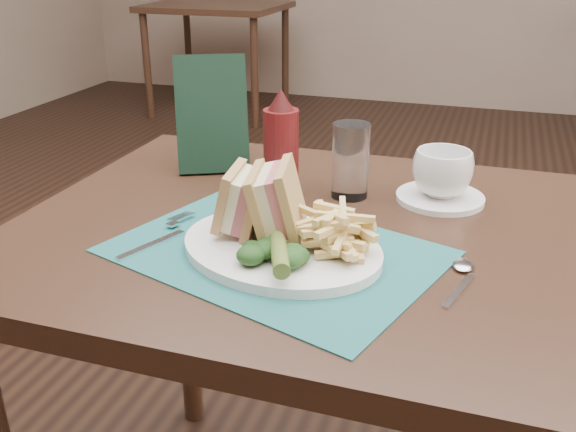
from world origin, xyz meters
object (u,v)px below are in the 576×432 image
object	(u,v)px
check_presenter	(212,114)
table_bg_left	(219,59)
drinking_glass	(350,161)
placemat	(275,251)
coffee_cup	(442,173)
sandwich_half_b	(262,200)
table_main	(301,410)
sandwich_half_a	(229,199)
ketchup_bottle	(281,142)
saucer	(440,198)
plate	(281,248)

from	to	relation	value
check_presenter	table_bg_left	bearing A→B (deg)	88.07
table_bg_left	drinking_glass	xyz separation A→B (m)	(1.66, -3.16, 0.44)
placemat	coffee_cup	xyz separation A→B (m)	(0.20, 0.27, 0.05)
table_bg_left	sandwich_half_b	world-z (taller)	sandwich_half_b
placemat	coffee_cup	size ratio (longest dim) A/B	4.42
coffee_cup	check_presenter	distance (m)	0.44
table_main	drinking_glass	distance (m)	0.46
sandwich_half_b	check_presenter	xyz separation A→B (m)	(-0.21, 0.29, 0.04)
placemat	sandwich_half_b	xyz separation A→B (m)	(-0.02, 0.02, 0.07)
table_bg_left	sandwich_half_a	xyz separation A→B (m)	(1.53, -3.39, 0.44)
coffee_cup	ketchup_bottle	world-z (taller)	ketchup_bottle
check_presenter	sandwich_half_b	bearing A→B (deg)	-80.24
check_presenter	drinking_glass	bearing A→B (deg)	-38.02
table_main	drinking_glass	xyz separation A→B (m)	(0.04, 0.14, 0.44)
table_bg_left	saucer	xyz separation A→B (m)	(1.81, -3.14, 0.38)
placemat	sandwich_half_b	bearing A→B (deg)	147.33
plate	ketchup_bottle	distance (m)	0.25
placemat	check_presenter	world-z (taller)	check_presenter
saucer	sandwich_half_a	bearing A→B (deg)	-137.81
table_main	saucer	size ratio (longest dim) A/B	6.00
plate	drinking_glass	distance (m)	0.26
placemat	ketchup_bottle	xyz separation A→B (m)	(-0.07, 0.22, 0.09)
table_main	sandwich_half_b	distance (m)	0.46
table_main	placemat	distance (m)	0.39
sandwich_half_b	ketchup_bottle	distance (m)	0.21
saucer	coffee_cup	distance (m)	0.04
saucer	ketchup_bottle	world-z (taller)	ketchup_bottle
sandwich_half_b	coffee_cup	world-z (taller)	sandwich_half_b
drinking_glass	coffee_cup	bearing A→B (deg)	10.26
drinking_glass	plate	bearing A→B (deg)	-99.32
ketchup_bottle	table_main	bearing A→B (deg)	-56.50
table_bg_left	placemat	bearing A→B (deg)	-64.76
saucer	ketchup_bottle	distance (m)	0.29
saucer	table_bg_left	bearing A→B (deg)	120.02
ketchup_bottle	check_presenter	xyz separation A→B (m)	(-0.17, 0.08, 0.01)
table_main	drinking_glass	world-z (taller)	drinking_glass
table_main	check_presenter	size ratio (longest dim) A/B	4.05
sandwich_half_a	check_presenter	world-z (taller)	check_presenter
sandwich_half_a	ketchup_bottle	bearing A→B (deg)	79.30
table_bg_left	ketchup_bottle	bearing A→B (deg)	-64.19
placemat	coffee_cup	world-z (taller)	coffee_cup
placemat	saucer	size ratio (longest dim) A/B	2.97
coffee_cup	ketchup_bottle	xyz separation A→B (m)	(-0.27, -0.05, 0.04)
sandwich_half_b	table_main	bearing A→B (deg)	60.23
table_bg_left	check_presenter	distance (m)	3.43
coffee_cup	ketchup_bottle	size ratio (longest dim) A/B	0.54
sandwich_half_a	coffee_cup	world-z (taller)	sandwich_half_a
saucer	drinking_glass	world-z (taller)	drinking_glass
saucer	table_main	bearing A→B (deg)	-140.31
placemat	ketchup_bottle	world-z (taller)	ketchup_bottle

